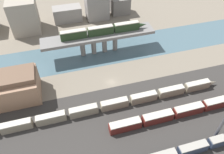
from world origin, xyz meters
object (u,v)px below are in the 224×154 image
Objects in this scene: train_yard_mid at (192,109)px; signal_tower at (221,126)px; train_on_bridge at (103,30)px; train_yard_near at (211,143)px; warehouse_building at (6,88)px; train_yard_far at (103,107)px.

signal_tower reaches higher than train_yard_mid.
train_on_bridge reaches higher than train_yard_near.
warehouse_building is at bearing 158.34° from train_yard_mid.
train_on_bridge reaches higher than train_yard_far.
train_yard_near is 0.70× the size of train_yard_far.
signal_tower is at bearing 34.73° from train_yard_near.
train_yard_near is 2.87× the size of warehouse_building.
train_on_bridge reaches higher than signal_tower.
train_yard_mid is 33.22m from train_yard_far.
train_yard_mid is 0.66× the size of train_yard_far.
train_yard_far is at bearing -25.01° from warehouse_building.
train_yard_far is (-9.44, -35.11, -10.41)m from train_on_bridge.
warehouse_building is at bearing 151.28° from signal_tower.
train_yard_near is 14.02m from train_yard_mid.
train_on_bridge is 0.42× the size of train_yard_far.
train_on_bridge is 51.50m from train_yard_mid.
signal_tower reaches higher than train_yard_far.
train_on_bridge is at bearing 116.09° from train_yard_mid.
train_yard_mid is at bearing 103.23° from signal_tower.
train_yard_mid is 70.55m from warehouse_building.
train_yard_mid is 5.28× the size of signal_tower.
signal_tower is (68.15, -37.34, 0.33)m from warehouse_building.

